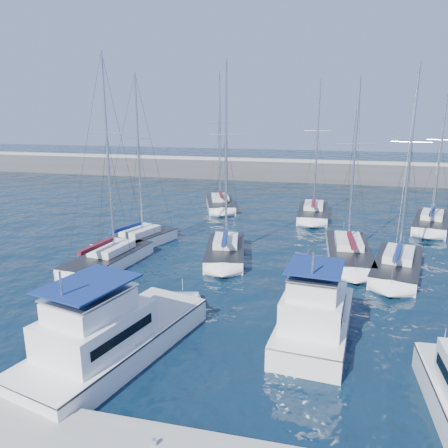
% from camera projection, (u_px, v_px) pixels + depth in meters
% --- Properties ---
extents(ground, '(220.00, 220.00, 0.00)m').
position_uv_depth(ground, '(229.00, 316.00, 25.11)').
color(ground, black).
rests_on(ground, ground).
extents(breakwater, '(160.00, 6.00, 4.45)m').
position_uv_depth(breakwater, '(298.00, 174.00, 73.72)').
color(breakwater, '#424244').
rests_on(breakwater, ground).
extents(dock_cleat_centre, '(0.16, 0.16, 0.25)m').
position_uv_depth(dock_cleat_centre, '(154.00, 442.00, 14.59)').
color(dock_cleat_centre, silver).
rests_on(dock_cleat_centre, dock).
extents(motor_yacht_port_inner, '(6.28, 11.12, 4.69)m').
position_uv_depth(motor_yacht_port_inner, '(109.00, 338.00, 20.43)').
color(motor_yacht_port_inner, white).
rests_on(motor_yacht_port_inner, ground).
extents(motor_yacht_stbd_inner, '(4.18, 8.49, 4.69)m').
position_uv_depth(motor_yacht_stbd_inner, '(314.00, 318.00, 22.40)').
color(motor_yacht_stbd_inner, white).
rests_on(motor_yacht_stbd_inner, ground).
extents(sailboat_mid_a, '(5.30, 8.17, 14.76)m').
position_uv_depth(sailboat_mid_a, '(137.00, 240.00, 37.94)').
color(sailboat_mid_a, white).
rests_on(sailboat_mid_a, ground).
extents(sailboat_mid_b, '(4.16, 8.52, 15.84)m').
position_uv_depth(sailboat_mid_b, '(109.00, 259.00, 33.13)').
color(sailboat_mid_b, white).
rests_on(sailboat_mid_b, ground).
extents(sailboat_mid_c, '(4.34, 8.12, 15.52)m').
position_uv_depth(sailboat_mid_c, '(226.00, 251.00, 35.01)').
color(sailboat_mid_c, white).
rests_on(sailboat_mid_c, ground).
extents(sailboat_mid_d, '(3.62, 9.58, 14.34)m').
position_uv_depth(sailboat_mid_d, '(348.00, 252.00, 34.85)').
color(sailboat_mid_d, white).
rests_on(sailboat_mid_d, ground).
extents(sailboat_mid_e, '(4.81, 8.93, 14.96)m').
position_uv_depth(sailboat_mid_e, '(397.00, 266.00, 31.74)').
color(sailboat_mid_e, white).
rests_on(sailboat_mid_e, ground).
extents(sailboat_back_a, '(5.28, 8.17, 16.10)m').
position_uv_depth(sailboat_back_a, '(220.00, 204.00, 52.49)').
color(sailboat_back_a, white).
rests_on(sailboat_back_a, ground).
extents(sailboat_back_b, '(3.22, 8.40, 14.96)m').
position_uv_depth(sailboat_back_b, '(313.00, 213.00, 48.18)').
color(sailboat_back_b, white).
rests_on(sailboat_back_b, ground).
extents(sailboat_back_c, '(5.04, 8.91, 13.85)m').
position_uv_depth(sailboat_back_c, '(431.00, 223.00, 43.87)').
color(sailboat_back_c, white).
rests_on(sailboat_back_c, ground).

